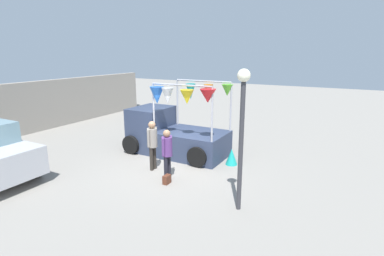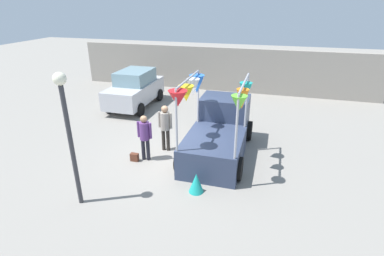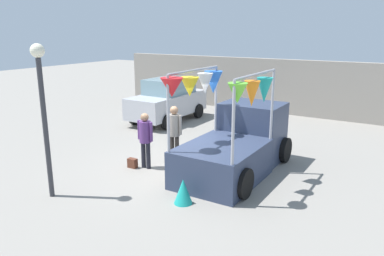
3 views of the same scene
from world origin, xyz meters
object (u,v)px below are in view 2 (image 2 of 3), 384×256
Objects in this scene: person_customer at (145,134)px; street_lamp at (67,122)px; handbag at (135,157)px; folded_kite_bundle_teal at (196,183)px; parked_car at (135,89)px; vendor_truck at (219,129)px; person_vendor at (165,124)px.

street_lamp reaches higher than person_customer.
handbag is at bearing -150.26° from person_customer.
parked_car is at bearing 127.69° from folded_kite_bundle_teal.
street_lamp reaches higher than vendor_truck.
person_customer is 3.17m from street_lamp.
street_lamp is (-0.41, -2.53, 2.27)m from handbag.
person_vendor is (-1.90, -0.45, 0.17)m from vendor_truck.
parked_car is 2.29× the size of person_vendor.
vendor_truck is at bearing 29.83° from person_customer.
handbag is at bearing -64.92° from parked_car.
person_customer is 2.69m from folded_kite_bundle_teal.
person_vendor is (0.42, 0.88, 0.07)m from person_customer.
handbag is (-0.35, -0.20, -0.86)m from person_customer.
person_vendor is 2.97m from folded_kite_bundle_teal.
person_customer is 2.75× the size of folded_kite_bundle_teal.
parked_car is at bearing 115.08° from handbag.
person_customer is 5.90× the size of handbag.
parked_car is at bearing 127.38° from person_vendor.
handbag is 0.08× the size of street_lamp.
vendor_truck is 1.96m from person_vendor.
vendor_truck is 3.16m from handbag.
folded_kite_bundle_teal is at bearing -51.74° from person_vendor.
person_customer is 0.98m from person_vendor.
person_customer is at bearing 147.92° from folded_kite_bundle_teal.
person_vendor reaches higher than folded_kite_bundle_teal.
parked_car is 5.92m from person_customer.
handbag is at bearing 155.19° from folded_kite_bundle_teal.
vendor_truck is at bearing 29.82° from handbag.
vendor_truck is 6.46m from parked_car.
street_lamp is (-0.76, -2.73, 1.42)m from person_customer.
parked_car is at bearing 104.94° from street_lamp.
handbag is (-2.66, -1.53, -0.75)m from vendor_truck.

